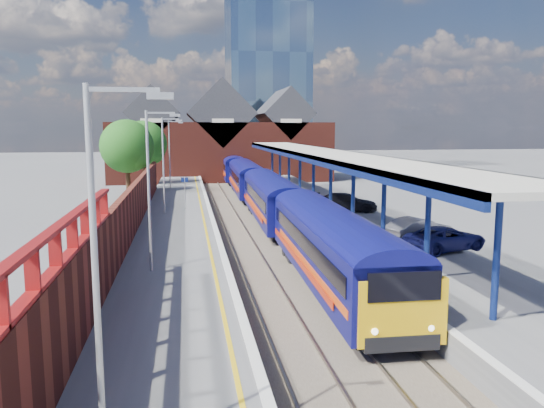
{
  "coord_description": "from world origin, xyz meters",
  "views": [
    {
      "loc": [
        -4.9,
        -17.36,
        7.26
      ],
      "look_at": [
        0.32,
        14.63,
        2.6
      ],
      "focal_mm": 35.0,
      "sensor_mm": 36.0,
      "label": 1
    }
  ],
  "objects": [
    {
      "name": "ballast_bed",
      "position": [
        0.0,
        20.0,
        0.03
      ],
      "size": [
        6.0,
        76.0,
        0.06
      ],
      "primitive_type": "cube",
      "color": "#473D33",
      "rests_on": "ground"
    },
    {
      "name": "parked_car_blue",
      "position": [
        8.27,
        7.65,
        1.62
      ],
      "size": [
        4.89,
        3.35,
        1.24
      ],
      "primitive_type": "imported",
      "rotation": [
        0.0,
        0.0,
        1.89
      ],
      "color": "navy",
      "rests_on": "right_platform"
    },
    {
      "name": "ground",
      "position": [
        0.0,
        30.0,
        0.0
      ],
      "size": [
        240.0,
        240.0,
        0.0
      ],
      "primitive_type": "plane",
      "color": "#5B5B5E",
      "rests_on": "ground"
    },
    {
      "name": "tree_far",
      "position": [
        -9.35,
        43.91,
        5.35
      ],
      "size": [
        5.2,
        5.2,
        8.1
      ],
      "color": "#382314",
      "rests_on": "ground"
    },
    {
      "name": "brick_wall",
      "position": [
        -8.1,
        13.54,
        2.45
      ],
      "size": [
        0.35,
        50.0,
        3.86
      ],
      "color": "#5A1F17",
      "rests_on": "left_platform"
    },
    {
      "name": "rails",
      "position": [
        0.0,
        20.0,
        0.12
      ],
      "size": [
        4.51,
        76.0,
        0.14
      ],
      "color": "slate",
      "rests_on": "ground"
    },
    {
      "name": "lamp_post_c",
      "position": [
        -6.36,
        22.0,
        4.99
      ],
      "size": [
        1.48,
        0.18,
        7.0
      ],
      "color": "#A5A8AA",
      "rests_on": "left_platform"
    },
    {
      "name": "station_building",
      "position": [
        0.0,
        58.0,
        5.45
      ],
      "size": [
        30.0,
        12.12,
        13.78
      ],
      "color": "#5A1F17",
      "rests_on": "ground"
    },
    {
      "name": "yellow_line",
      "position": [
        -3.75,
        20.0,
        1.01
      ],
      "size": [
        0.14,
        76.0,
        0.01
      ],
      "primitive_type": "cube",
      "color": "yellow",
      "rests_on": "left_platform"
    },
    {
      "name": "tree_near",
      "position": [
        -10.35,
        35.91,
        5.35
      ],
      "size": [
        5.2,
        5.2,
        8.1
      ],
      "color": "#382314",
      "rests_on": "ground"
    },
    {
      "name": "coping_left",
      "position": [
        -3.15,
        20.0,
        1.02
      ],
      "size": [
        0.3,
        76.0,
        0.05
      ],
      "primitive_type": "cube",
      "color": "silver",
      "rests_on": "left_platform"
    },
    {
      "name": "canopy",
      "position": [
        5.48,
        21.95,
        5.25
      ],
      "size": [
        4.5,
        52.0,
        4.48
      ],
      "color": "navy",
      "rests_on": "right_platform"
    },
    {
      "name": "platform_sign",
      "position": [
        -5.0,
        24.0,
        2.69
      ],
      "size": [
        0.55,
        0.08,
        2.5
      ],
      "color": "#A5A8AA",
      "rests_on": "left_platform"
    },
    {
      "name": "coping_right",
      "position": [
        3.15,
        20.0,
        1.02
      ],
      "size": [
        0.3,
        76.0,
        0.05
      ],
      "primitive_type": "cube",
      "color": "silver",
      "rests_on": "right_platform"
    },
    {
      "name": "lamp_post_b",
      "position": [
        -6.36,
        6.0,
        4.99
      ],
      "size": [
        1.48,
        0.18,
        7.0
      ],
      "color": "#A5A8AA",
      "rests_on": "left_platform"
    },
    {
      "name": "glass_tower",
      "position": [
        10.0,
        80.0,
        20.2
      ],
      "size": [
        14.2,
        14.2,
        40.3
      ],
      "color": "slate",
      "rests_on": "ground"
    },
    {
      "name": "train",
      "position": [
        1.49,
        29.99,
        2.12
      ],
      "size": [
        3.19,
        65.96,
        3.45
      ],
      "color": "#0C0D59",
      "rests_on": "ground"
    },
    {
      "name": "left_platform",
      "position": [
        -5.5,
        20.0,
        0.5
      ],
      "size": [
        5.0,
        76.0,
        1.0
      ],
      "primitive_type": "cube",
      "color": "#565659",
      "rests_on": "ground"
    },
    {
      "name": "parked_car_dark",
      "position": [
        7.06,
        20.99,
        1.68
      ],
      "size": [
        5.05,
        3.22,
        1.36
      ],
      "primitive_type": "imported",
      "rotation": [
        0.0,
        0.0,
        1.27
      ],
      "color": "black",
      "rests_on": "right_platform"
    },
    {
      "name": "parked_car_silver",
      "position": [
        7.72,
        9.77,
        1.68
      ],
      "size": [
        4.37,
        2.82,
        1.36
      ],
      "primitive_type": "imported",
      "rotation": [
        0.0,
        0.0,
        1.93
      ],
      "color": "silver",
      "rests_on": "right_platform"
    },
    {
      "name": "lamp_post_d",
      "position": [
        -6.36,
        38.0,
        4.99
      ],
      "size": [
        1.48,
        0.18,
        7.0
      ],
      "color": "#A5A8AA",
      "rests_on": "left_platform"
    },
    {
      "name": "right_platform",
      "position": [
        6.0,
        20.0,
        0.5
      ],
      "size": [
        6.0,
        76.0,
        1.0
      ],
      "primitive_type": "cube",
      "color": "#565659",
      "rests_on": "ground"
    },
    {
      "name": "lamp_post_a",
      "position": [
        -6.36,
        -8.0,
        4.99
      ],
      "size": [
        1.48,
        0.18,
        7.0
      ],
      "color": "#A5A8AA",
      "rests_on": "left_platform"
    }
  ]
}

